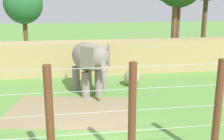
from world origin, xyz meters
TOP-DOWN VIEW (x-y plane):
  - ground_plane at (0.00, 0.00)m, footprint 120.00×120.00m
  - dirt_patch at (-0.86, 3.04)m, footprint 6.89×5.36m
  - embankment_wall at (0.00, 10.49)m, footprint 36.00×1.80m
  - elephant at (0.40, 5.59)m, footprint 2.50×4.09m
  - enrichment_ball at (3.33, 6.83)m, footprint 1.09×1.09m
  - cable_fence at (-0.04, -2.35)m, footprint 9.34×0.26m
  - tree_far_left at (-4.94, 18.11)m, footprint 3.69×3.69m

SIDE VIEW (x-z plane):
  - ground_plane at x=0.00m, z-range 0.00..0.00m
  - dirt_patch at x=-0.86m, z-range 0.00..0.01m
  - enrichment_ball at x=3.33m, z-range 0.00..1.09m
  - embankment_wall at x=0.00m, z-range 0.00..2.49m
  - cable_fence at x=-0.04m, z-range 0.00..3.69m
  - elephant at x=0.40m, z-range 0.51..3.68m
  - tree_far_left at x=-4.94m, z-range 1.58..8.70m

